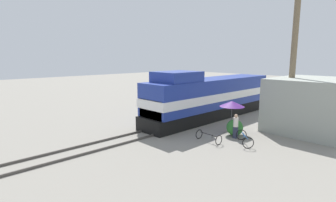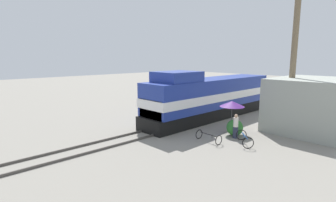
# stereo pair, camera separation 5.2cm
# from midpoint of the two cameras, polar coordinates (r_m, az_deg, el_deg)

# --- Properties ---
(ground_plane) EXTENTS (120.00, 120.00, 0.00)m
(ground_plane) POSITION_cam_midpoint_polar(r_m,az_deg,el_deg) (23.53, 6.33, -4.34)
(ground_plane) COLOR gray
(rail_near) EXTENTS (0.08, 34.44, 0.15)m
(rail_near) POSITION_cam_midpoint_polar(r_m,az_deg,el_deg) (23.97, 5.02, -3.88)
(rail_near) COLOR #4C4742
(rail_near) RESTS_ON ground_plane
(rail_far) EXTENTS (0.08, 34.44, 0.15)m
(rail_far) POSITION_cam_midpoint_polar(r_m,az_deg,el_deg) (23.07, 7.70, -4.46)
(rail_far) COLOR #4C4742
(rail_far) RESTS_ON ground_plane
(locomotive) EXTENTS (3.05, 15.66, 4.50)m
(locomotive) POSITION_cam_midpoint_polar(r_m,az_deg,el_deg) (24.41, 8.91, 0.84)
(locomotive) COLOR black
(locomotive) RESTS_ON ground_plane
(utility_pole) EXTENTS (1.80, 0.45, 11.74)m
(utility_pole) POSITION_cam_midpoint_polar(r_m,az_deg,el_deg) (22.70, 25.63, 9.35)
(utility_pole) COLOR #726047
(utility_pole) RESTS_ON ground_plane
(vendor_umbrella) EXTENTS (1.86, 1.86, 2.37)m
(vendor_umbrella) POSITION_cam_midpoint_polar(r_m,az_deg,el_deg) (20.23, 13.69, -0.60)
(vendor_umbrella) COLOR #4C4C4C
(vendor_umbrella) RESTS_ON ground_plane
(billboard_sign) EXTENTS (2.39, 0.12, 3.69)m
(billboard_sign) POSITION_cam_midpoint_polar(r_m,az_deg,el_deg) (24.77, 25.20, 2.12)
(billboard_sign) COLOR #595959
(billboard_sign) RESTS_ON ground_plane
(shrub_cluster) EXTENTS (1.19, 1.19, 1.19)m
(shrub_cluster) POSITION_cam_midpoint_polar(r_m,az_deg,el_deg) (19.67, 14.24, -5.60)
(shrub_cluster) COLOR #2D722D
(shrub_cluster) RESTS_ON ground_plane
(person_bystander) EXTENTS (0.34, 0.34, 1.72)m
(person_bystander) POSITION_cam_midpoint_polar(r_m,az_deg,el_deg) (18.96, 14.45, -5.11)
(person_bystander) COLOR #2D3347
(person_bystander) RESTS_ON ground_plane
(bicycle) EXTENTS (1.76, 1.77, 0.73)m
(bicycle) POSITION_cam_midpoint_polar(r_m,az_deg,el_deg) (18.01, 16.24, -7.85)
(bicycle) COLOR black
(bicycle) RESTS_ON ground_plane
(bicycle_spare) EXTENTS (1.81, 0.76, 0.66)m
(bicycle_spare) POSITION_cam_midpoint_polar(r_m,az_deg,el_deg) (17.96, 8.75, -7.73)
(bicycle_spare) COLOR black
(bicycle_spare) RESTS_ON ground_plane
(building_block_distant) EXTENTS (5.45, 6.59, 4.04)m
(building_block_distant) POSITION_cam_midpoint_polar(r_m,az_deg,el_deg) (23.00, 29.00, -0.70)
(building_block_distant) COLOR #999E93
(building_block_distant) RESTS_ON ground_plane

